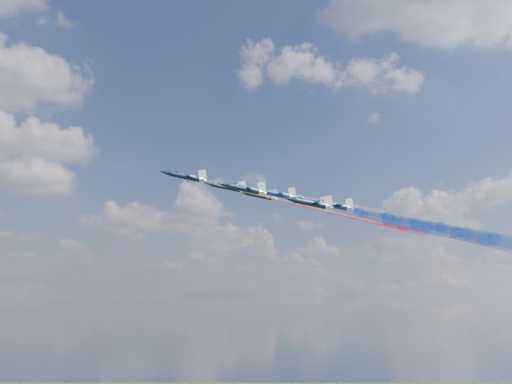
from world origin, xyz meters
TOP-DOWN VIEW (x-y plane):
  - jet_lead at (5.48, 23.56)m, footprint 14.13×12.42m
  - trail_lead at (33.33, 16.82)m, footprint 47.05×15.63m
  - jet_inner_left at (14.82, 11.78)m, footprint 14.13×12.42m
  - trail_inner_left at (42.68, 5.04)m, footprint 47.05×15.63m
  - jet_inner_right at (19.31, 28.52)m, footprint 14.13×12.42m
  - trail_inner_right at (47.16, 21.78)m, footprint 47.05×15.63m
  - jet_outer_left at (23.85, -1.04)m, footprint 14.13×12.42m
  - trail_outer_left at (51.70, -7.77)m, footprint 47.05×15.63m
  - jet_center_third at (26.91, 17.25)m, footprint 14.13×12.42m
  - trail_center_third at (54.77, 10.51)m, footprint 47.05×15.63m
  - jet_outer_right at (33.08, 35.06)m, footprint 14.13×12.42m
  - trail_outer_right at (60.93, 28.33)m, footprint 47.05×15.63m
  - jet_rear_left at (35.10, 5.43)m, footprint 14.13×12.42m
  - trail_rear_left at (62.96, -1.31)m, footprint 47.05×15.63m
  - jet_rear_right at (41.48, 23.48)m, footprint 14.13×12.42m
  - trail_rear_right at (69.34, 16.74)m, footprint 47.05×15.63m

SIDE VIEW (x-z plane):
  - trail_outer_left at x=51.70m, z-range 154.76..166.29m
  - trail_rear_left at x=62.96m, z-range 156.03..167.57m
  - jet_outer_left at x=23.85m, z-range 161.49..168.06m
  - trail_inner_left at x=42.68m, z-range 159.02..170.55m
  - trail_rear_right at x=69.34m, z-range 159.52..171.06m
  - trail_center_third at x=54.77m, z-range 159.68..171.21m
  - jet_rear_left at x=35.10m, z-range 162.77..169.33m
  - trail_outer_right at x=60.93m, z-range 162.40..173.93m
  - trail_inner_right at x=47.16m, z-range 162.45..173.99m
  - trail_lead at x=33.33m, z-range 162.95..174.48m
  - jet_inner_left at x=14.82m, z-range 165.76..172.32m
  - jet_rear_right at x=41.48m, z-range 166.26..172.82m
  - jet_center_third at x=26.91m, z-range 166.41..172.98m
  - jet_outer_right at x=33.08m, z-range 169.13..175.70m
  - jet_inner_right at x=19.31m, z-range 169.19..175.75m
  - jet_lead at x=5.48m, z-range 169.69..176.25m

